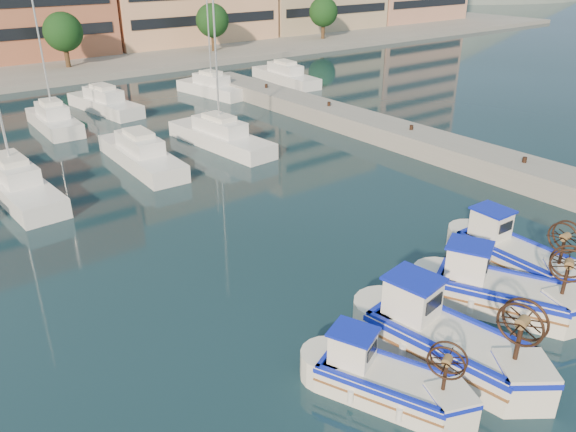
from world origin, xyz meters
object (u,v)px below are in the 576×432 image
object	(u,v)px
fishing_boat_c	(497,289)
fishing_boat_d	(511,252)
fishing_boat_a	(382,378)
fishing_boat_b	(443,337)

from	to	relation	value
fishing_boat_c	fishing_boat_d	bearing A→B (deg)	-2.25
fishing_boat_c	fishing_boat_a	bearing A→B (deg)	159.07
fishing_boat_a	fishing_boat_b	distance (m)	2.64
fishing_boat_a	fishing_boat_c	world-z (taller)	fishing_boat_c
fishing_boat_b	fishing_boat_a	bearing A→B (deg)	170.26
fishing_boat_b	fishing_boat_c	world-z (taller)	fishing_boat_b
fishing_boat_a	fishing_boat_c	distance (m)	6.46
fishing_boat_a	fishing_boat_d	world-z (taller)	fishing_boat_d
fishing_boat_c	fishing_boat_d	size ratio (longest dim) A/B	1.06
fishing_boat_a	fishing_boat_d	distance (m)	9.51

